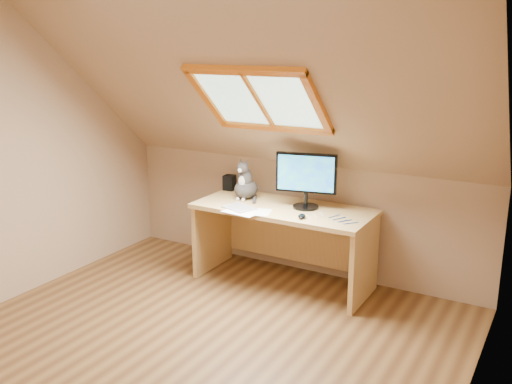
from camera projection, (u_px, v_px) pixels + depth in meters
The scene contains 10 objects.
ground at pixel (184, 354), 3.86m from camera, with size 3.50×3.50×0.00m, color brown.
room_shell at pixel (166, 148), 3.42m from camera, with size 3.52×3.52×2.41m.
desk at pixel (287, 229), 4.93m from camera, with size 1.52×0.66×0.69m.
monitor at pixel (306, 177), 4.71m from camera, with size 0.50×0.21×0.47m.
cat at pixel (245, 184), 5.04m from camera, with size 0.20×0.24×0.37m.
desk_speaker at pixel (229, 183), 5.35m from camera, with size 0.10×0.10×0.14m, color black.
graphics_tablet at pixel (239, 208), 4.77m from camera, with size 0.26×0.18×0.01m, color #B2B2B7.
mouse at pixel (302, 216), 4.50m from camera, with size 0.06×0.11×0.03m, color black.
papers at pixel (251, 211), 4.68m from camera, with size 0.33×0.27×0.00m.
cables at pixel (330, 218), 4.49m from camera, with size 0.51×0.26×0.01m.
Camera 1 is at (2.14, -2.75, 2.06)m, focal length 40.00 mm.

